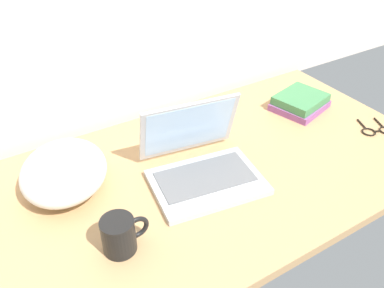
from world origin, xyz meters
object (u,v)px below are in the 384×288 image
at_px(laptop, 201,163).
at_px(coffee_mug, 120,235).
at_px(book_stack, 300,102).
at_px(cushion, 64,171).
at_px(eyeglasses, 377,130).

distance_m(laptop, coffee_mug, 0.33).
bearing_deg(book_stack, laptop, -165.79).
relative_size(book_stack, cushion, 0.81).
distance_m(eyeglasses, book_stack, 0.28).
bearing_deg(laptop, eyeglasses, -10.73).
height_order(book_stack, cushion, cushion).
xyz_separation_m(coffee_mug, cushion, (-0.05, 0.28, 0.01)).
height_order(coffee_mug, book_stack, coffee_mug).
relative_size(eyeglasses, cushion, 0.48).
relative_size(eyeglasses, book_stack, 0.59).
height_order(laptop, cushion, laptop).
xyz_separation_m(laptop, coffee_mug, (-0.31, -0.13, 0.00)).
relative_size(coffee_mug, eyeglasses, 0.91).
xyz_separation_m(eyeglasses, book_stack, (-0.12, 0.25, 0.02)).
bearing_deg(coffee_mug, eyeglasses, 0.62).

